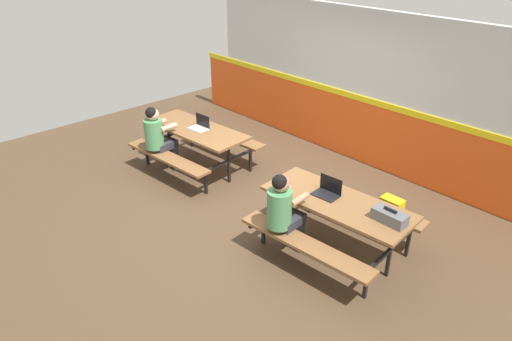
{
  "coord_description": "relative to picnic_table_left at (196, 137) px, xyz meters",
  "views": [
    {
      "loc": [
        4.43,
        -4.2,
        3.73
      ],
      "look_at": [
        0.0,
        -0.07,
        0.55
      ],
      "focal_mm": 32.79,
      "sensor_mm": 36.0,
      "label": 1
    }
  ],
  "objects": [
    {
      "name": "ground_plane",
      "position": [
        1.53,
        0.01,
        -0.58
      ],
      "size": [
        10.0,
        10.0,
        0.02
      ],
      "primitive_type": "cube",
      "color": "#4C3826"
    },
    {
      "name": "accent_backdrop",
      "position": [
        1.53,
        2.31,
        0.67
      ],
      "size": [
        8.0,
        0.14,
        2.6
      ],
      "color": "#E55119",
      "rests_on": "ground"
    },
    {
      "name": "picnic_table_left",
      "position": [
        0.0,
        0.0,
        0.0
      ],
      "size": [
        1.94,
        1.69,
        0.74
      ],
      "color": "brown",
      "rests_on": "ground"
    },
    {
      "name": "picnic_table_right",
      "position": [
        3.06,
        -0.11,
        0.0
      ],
      "size": [
        1.94,
        1.69,
        0.74
      ],
      "color": "brown",
      "rests_on": "ground"
    },
    {
      "name": "student_nearer",
      "position": [
        -0.25,
        -0.58,
        0.13
      ],
      "size": [
        0.38,
        0.53,
        1.21
      ],
      "color": "#2D2D38",
      "rests_on": "ground"
    },
    {
      "name": "student_further",
      "position": [
        2.71,
        -0.7,
        0.13
      ],
      "size": [
        0.38,
        0.53,
        1.21
      ],
      "color": "#2D2D38",
      "rests_on": "ground"
    },
    {
      "name": "laptop_silver",
      "position": [
        0.06,
        0.04,
        0.21
      ],
      "size": [
        0.34,
        0.25,
        0.22
      ],
      "color": "silver",
      "rests_on": "picnic_table_left"
    },
    {
      "name": "laptop_dark",
      "position": [
        2.88,
        -0.09,
        0.21
      ],
      "size": [
        0.34,
        0.25,
        0.22
      ],
      "color": "black",
      "rests_on": "picnic_table_right"
    },
    {
      "name": "toolbox_grey",
      "position": [
        3.75,
        -0.06,
        0.24
      ],
      "size": [
        0.4,
        0.18,
        0.18
      ],
      "color": "#595B60",
      "rests_on": "picnic_table_right"
    },
    {
      "name": "backpack_dark",
      "position": [
        3.25,
        0.89,
        -0.36
      ],
      "size": [
        0.3,
        0.22,
        0.44
      ],
      "color": "yellow",
      "rests_on": "ground"
    }
  ]
}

